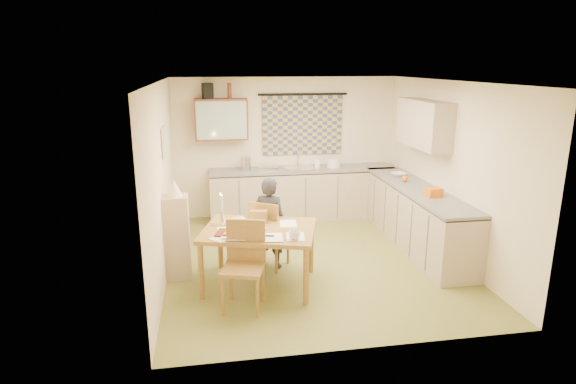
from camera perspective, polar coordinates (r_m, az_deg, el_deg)
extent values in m
cube|color=olive|center=(6.98, 2.78, -8.11)|extent=(4.00, 4.50, 0.02)
cube|color=white|center=(6.42, 3.08, 13.03)|extent=(4.00, 4.50, 0.02)
cube|color=#F3E1BE|center=(8.77, -0.27, 5.31)|extent=(4.00, 0.02, 2.50)
cube|color=#F3E1BE|center=(4.50, 9.15, -4.43)|extent=(4.00, 0.02, 2.50)
cube|color=#F3E1BE|center=(6.47, -14.75, 1.28)|extent=(0.02, 4.50, 2.50)
cube|color=#F3E1BE|center=(7.29, 18.57, 2.51)|extent=(0.02, 4.50, 2.50)
cube|color=#354B7A|center=(8.72, 1.73, 7.91)|extent=(1.45, 0.03, 1.05)
cylinder|color=black|center=(8.65, 1.79, 11.51)|extent=(1.60, 0.04, 0.04)
cube|color=maroon|center=(8.40, -7.92, 8.53)|extent=(0.90, 0.34, 0.70)
cube|color=#99B2A5|center=(8.23, -7.88, 8.40)|extent=(0.84, 0.02, 0.64)
cube|color=tan|center=(7.59, 15.80, 7.81)|extent=(0.34, 1.30, 0.70)
cube|color=beige|center=(6.77, -14.39, 5.80)|extent=(0.04, 0.50, 0.40)
cube|color=silver|center=(6.77, -14.18, 5.81)|extent=(0.01, 0.42, 0.32)
cube|color=tan|center=(8.69, 1.70, -0.32)|extent=(3.30, 0.60, 0.86)
cube|color=#635F5D|center=(8.58, 1.73, 2.71)|extent=(3.30, 0.62, 0.04)
cube|color=tan|center=(7.63, 14.89, -3.03)|extent=(0.60, 2.95, 0.86)
cube|color=#635F5D|center=(7.51, 15.13, 0.38)|extent=(0.62, 2.95, 0.04)
cube|color=white|center=(6.65, 19.01, -6.12)|extent=(0.57, 0.57, 0.85)
cube|color=black|center=(6.51, 19.34, -2.50)|extent=(0.54, 0.54, 0.03)
cube|color=silver|center=(8.58, 1.59, 2.57)|extent=(0.63, 0.56, 0.10)
cylinder|color=silver|center=(8.71, 1.20, 3.97)|extent=(0.04, 0.04, 0.28)
cube|color=silver|center=(8.47, -2.25, 2.89)|extent=(0.41, 0.37, 0.06)
cylinder|color=silver|center=(8.41, -5.04, 3.38)|extent=(0.19, 0.19, 0.24)
cylinder|color=white|center=(8.68, 5.42, 3.47)|extent=(0.26, 0.26, 0.16)
imported|color=white|center=(8.66, 3.52, 3.55)|extent=(0.12, 0.13, 0.18)
imported|color=white|center=(8.17, 12.96, 2.05)|extent=(0.35, 0.35, 0.06)
cube|color=orange|center=(7.04, 16.87, -0.03)|extent=(0.24, 0.20, 0.12)
sphere|color=orange|center=(7.80, 13.70, 1.55)|extent=(0.10, 0.10, 0.10)
cube|color=black|center=(8.36, -9.53, 11.74)|extent=(0.19, 0.23, 0.26)
cylinder|color=#195926|center=(8.36, -9.02, 11.76)|extent=(0.08, 0.08, 0.26)
cylinder|color=maroon|center=(8.37, -6.95, 11.84)|extent=(0.07, 0.07, 0.26)
cube|color=brown|center=(5.98, -3.45, -4.59)|extent=(1.59, 1.37, 0.05)
cube|color=brown|center=(6.60, -2.15, -5.05)|extent=(0.60, 0.60, 0.04)
cube|color=brown|center=(6.35, -2.97, -3.41)|extent=(0.38, 0.28, 0.48)
cube|color=brown|center=(5.52, -5.36, -9.05)|extent=(0.56, 0.56, 0.04)
cube|color=brown|center=(5.60, -5.00, -5.68)|extent=(0.45, 0.17, 0.50)
imported|color=black|center=(6.54, -2.22, -3.67)|extent=(0.71, 0.67, 1.27)
cube|color=tan|center=(6.40, -13.01, -5.25)|extent=(0.32, 0.30, 1.11)
cone|color=beige|center=(6.21, -13.36, 0.51)|extent=(0.20, 0.20, 0.22)
cube|color=brown|center=(6.18, -3.50, -2.93)|extent=(0.23, 0.14, 0.16)
imported|color=white|center=(5.60, 0.76, -5.14)|extent=(0.22, 0.22, 0.10)
imported|color=maroon|center=(5.86, -8.48, -4.79)|extent=(0.33, 0.36, 0.02)
imported|color=orange|center=(5.95, -7.66, -4.48)|extent=(0.37, 0.39, 0.02)
cube|color=orange|center=(5.75, -7.01, -5.03)|extent=(0.13, 0.10, 0.04)
cube|color=black|center=(5.70, -2.33, -5.26)|extent=(0.14, 0.07, 0.02)
cylinder|color=silver|center=(6.08, -7.75, -3.23)|extent=(0.06, 0.06, 0.18)
cylinder|color=white|center=(6.05, -7.85, -1.37)|extent=(0.03, 0.03, 0.22)
sphere|color=#FFCC66|center=(6.02, -8.04, -0.24)|extent=(0.02, 0.02, 0.02)
cube|color=white|center=(6.15, 0.01, -3.75)|extent=(0.25, 0.32, 0.00)
cube|color=white|center=(5.70, 0.87, -5.31)|extent=(0.25, 0.32, 0.00)
cube|color=white|center=(5.72, -7.62, -5.35)|extent=(0.36, 0.35, 0.00)
cube|color=white|center=(6.28, -5.80, -3.40)|extent=(0.29, 0.35, 0.00)
cube|color=white|center=(5.91, -7.37, -4.61)|extent=(0.25, 0.32, 0.00)
cube|color=white|center=(5.66, -1.72, -5.39)|extent=(0.24, 0.32, 0.00)
cube|color=white|center=(5.71, -5.99, -5.24)|extent=(0.25, 0.32, 0.00)
cube|color=white|center=(5.91, -7.20, -4.56)|extent=(0.25, 0.32, 0.00)
cube|color=white|center=(6.11, -5.56, -3.85)|extent=(0.36, 0.36, 0.00)
cube|color=white|center=(5.92, -4.17, -4.43)|extent=(0.36, 0.35, 0.00)
cube|color=white|center=(5.75, -6.58, -5.05)|extent=(0.31, 0.36, 0.00)
cube|color=white|center=(5.94, -4.31, -4.32)|extent=(0.21, 0.30, 0.00)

